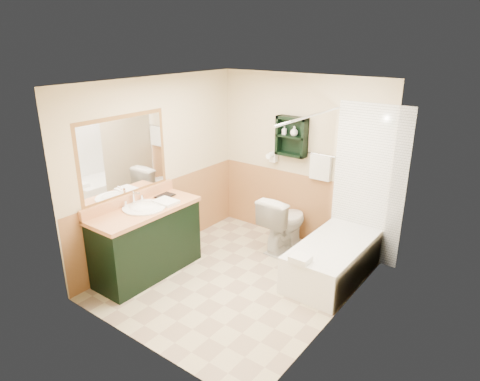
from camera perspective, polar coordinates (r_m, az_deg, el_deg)
name	(u,v)px	position (r m, az deg, el deg)	size (l,w,h in m)	color
floor	(236,279)	(5.45, -0.52, -11.77)	(3.00, 3.00, 0.00)	#C0B28C
back_wall	(301,160)	(6.15, 8.10, 4.03)	(2.60, 0.04, 2.40)	beige
left_wall	(157,169)	(5.79, -11.02, 2.84)	(0.04, 3.00, 2.40)	beige
right_wall	(343,217)	(4.31, 13.53, -3.40)	(0.04, 3.00, 2.40)	beige
ceiling	(235,81)	(4.66, -0.62, 14.45)	(2.60, 3.00, 0.04)	white
wainscot_left	(162,218)	(6.00, -10.35, -3.61)	(2.98, 2.98, 1.00)	#BB7A4B
wainscot_back	(297,207)	(6.34, 7.64, -2.13)	(2.58, 2.58, 1.00)	#BB7A4B
mirror_frame	(124,157)	(5.33, -15.22, 4.39)	(1.30, 1.30, 1.00)	brown
mirror_glass	(124,157)	(5.33, -15.18, 4.39)	(1.20, 1.20, 0.90)	white
tile_right	(366,207)	(5.03, 16.47, -2.08)	(1.50, 1.50, 2.10)	white
tile_back	(368,185)	(5.75, 16.74, 0.68)	(0.95, 0.95, 2.10)	white
tile_accent	(373,132)	(4.79, 17.36, 7.41)	(1.50, 1.50, 0.10)	#164E2F
wall_shelf	(292,136)	(6.01, 6.89, 7.17)	(0.45, 0.15, 0.55)	black
hair_dryer	(274,157)	(6.27, 4.50, 4.48)	(0.10, 0.24, 0.18)	white
towel_bar	(322,155)	(5.89, 10.82, 4.69)	(0.40, 0.06, 0.40)	silver
curtain_rod	(312,116)	(5.06, 9.53, 9.83)	(0.03, 0.03, 1.60)	silver
shower_curtain	(314,181)	(5.42, 9.88, 1.19)	(1.05, 1.05, 1.70)	#BAAB8C
vanity	(147,241)	(5.51, -12.31, -6.61)	(0.59, 1.41, 0.89)	black
bathtub	(334,259)	(5.53, 12.37, -8.96)	(0.71, 1.50, 0.47)	white
toilet	(284,222)	(6.05, 5.86, -4.26)	(0.45, 0.81, 0.79)	white
counter_towel	(166,202)	(5.41, -9.85, -1.49)	(0.28, 0.22, 0.04)	silver
vanity_book	(160,187)	(5.65, -10.68, 0.47)	(0.18, 0.02, 0.24)	black
tub_towel	(300,259)	(4.90, 8.04, -9.03)	(0.22, 0.18, 0.07)	silver
soap_bottle_a	(284,132)	(6.05, 5.93, 7.70)	(0.05, 0.12, 0.05)	white
soap_bottle_b	(294,132)	(5.97, 7.23, 7.74)	(0.11, 0.14, 0.11)	white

